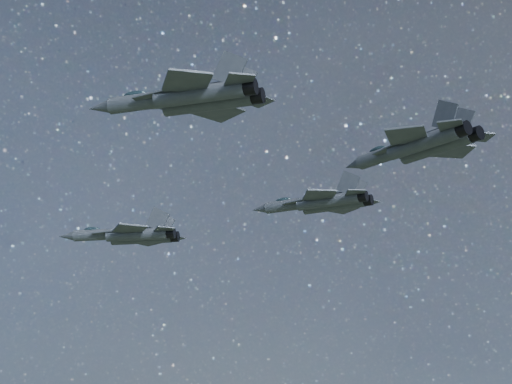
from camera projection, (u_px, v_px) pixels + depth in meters
The scene contains 4 objects.
jet_lead at pixel (129, 235), 98.76m from camera, with size 15.02×10.07×3.80m.
jet_left at pixel (321, 202), 99.43m from camera, with size 15.57×11.06×3.96m.
jet_right at pixel (189, 98), 65.28m from camera, with size 15.13×10.44×3.80m.
jet_slot at pixel (419, 145), 79.53m from camera, with size 16.12×10.73×4.10m.
Camera 1 is at (40.66, -72.47, 132.97)m, focal length 60.00 mm.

